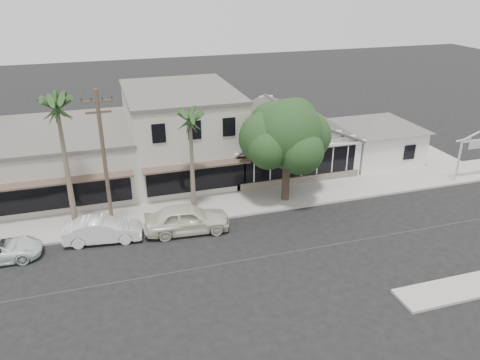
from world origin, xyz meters
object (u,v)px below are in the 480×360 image
object	(u,v)px
car_1	(103,230)
shade_tree	(286,135)
utility_pole	(105,161)
car_0	(187,219)

from	to	relation	value
car_1	shade_tree	xyz separation A→B (m)	(12.38, 1.99, 4.04)
utility_pole	car_0	distance (m)	5.99
car_0	car_1	distance (m)	5.02
car_1	shade_tree	size ratio (longest dim) A/B	0.63
car_1	utility_pole	bearing A→B (deg)	-33.50
shade_tree	car_1	bearing A→B (deg)	-170.87
utility_pole	car_1	distance (m)	4.14
car_0	shade_tree	distance (m)	8.68
car_0	car_1	bearing A→B (deg)	90.03
utility_pole	shade_tree	xyz separation A→B (m)	(11.78, 1.29, 0.00)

